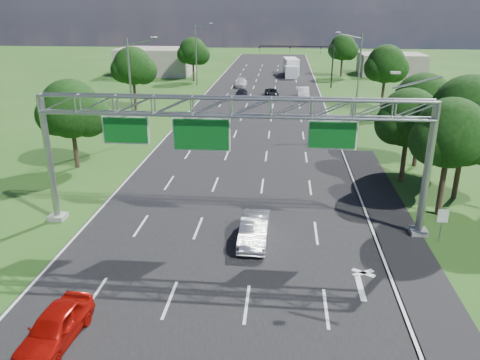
# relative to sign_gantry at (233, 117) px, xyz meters

# --- Properties ---
(ground) EXTENTS (220.00, 220.00, 0.00)m
(ground) POSITION_rel_sign_gantry_xyz_m (-0.33, 18.00, -6.89)
(ground) COLOR #1E4C17
(ground) RESTS_ON ground
(road) EXTENTS (18.00, 180.00, 0.02)m
(road) POSITION_rel_sign_gantry_xyz_m (-0.33, 18.00, -6.89)
(road) COLOR black
(road) RESTS_ON ground
(road_flare) EXTENTS (3.00, 30.00, 0.02)m
(road_flare) POSITION_rel_sign_gantry_xyz_m (9.87, 2.00, -6.89)
(road_flare) COLOR black
(road_flare) RESTS_ON ground
(sign_gantry) EXTENTS (23.50, 1.00, 9.56)m
(sign_gantry) POSITION_rel_sign_gantry_xyz_m (0.00, 0.00, 0.00)
(sign_gantry) COLOR gray
(sign_gantry) RESTS_ON ground
(regulatory_sign) EXTENTS (0.60, 0.08, 2.10)m
(regulatory_sign) POSITION_rel_sign_gantry_xyz_m (12.07, -1.02, -5.38)
(regulatory_sign) COLOR gray
(regulatory_sign) RESTS_ON ground
(traffic_signal) EXTENTS (12.21, 0.24, 7.00)m
(traffic_signal) POSITION_rel_sign_gantry_xyz_m (7.15, 53.00, -1.72)
(traffic_signal) COLOR black
(traffic_signal) RESTS_ON ground
(streetlight_l_near) EXTENTS (2.97, 0.22, 10.16)m
(streetlight_l_near) POSITION_rel_sign_gantry_xyz_m (-11.63, 18.00, -1.31)
(streetlight_l_near) COLOR gray
(streetlight_l_near) RESTS_ON ground
(streetlight_l_far) EXTENTS (2.97, 0.22, 10.16)m
(streetlight_l_far) POSITION_rel_sign_gantry_xyz_m (-11.63, 53.00, -1.31)
(streetlight_l_far) COLOR gray
(streetlight_l_far) RESTS_ON ground
(streetlight_r_mid) EXTENTS (2.97, 0.22, 10.16)m
(streetlight_r_mid) POSITION_rel_sign_gantry_xyz_m (10.97, 28.00, -1.31)
(streetlight_r_mid) COLOR gray
(streetlight_r_mid) RESTS_ON ground
(tree_cluster_right) EXTENTS (9.91, 14.60, 8.68)m
(tree_cluster_right) POSITION_rel_sign_gantry_xyz_m (14.47, 7.19, -1.58)
(tree_cluster_right) COLOR #2D2116
(tree_cluster_right) RESTS_ON ground
(tree_verge_la) EXTENTS (5.76, 4.80, 7.40)m
(tree_verge_la) POSITION_rel_sign_gantry_xyz_m (-14.25, 10.04, -2.13)
(tree_verge_la) COLOR #2D2116
(tree_verge_la) RESTS_ON ground
(tree_verge_lb) EXTENTS (5.76, 4.80, 8.06)m
(tree_verge_lb) POSITION_rel_sign_gantry_xyz_m (-16.25, 33.04, -1.48)
(tree_verge_lb) COLOR #2D2116
(tree_verge_lb) RESTS_ON ground
(tree_verge_lc) EXTENTS (5.76, 4.80, 7.62)m
(tree_verge_lc) POSITION_rel_sign_gantry_xyz_m (-13.25, 58.04, -1.92)
(tree_verge_lc) COLOR #2D2116
(tree_verge_lc) RESTS_ON ground
(tree_verge_rd) EXTENTS (5.76, 4.80, 8.28)m
(tree_verge_rd) POSITION_rel_sign_gantry_xyz_m (15.75, 36.04, -1.26)
(tree_verge_rd) COLOR #2D2116
(tree_verge_rd) RESTS_ON ground
(tree_verge_re) EXTENTS (5.76, 4.80, 7.84)m
(tree_verge_re) POSITION_rel_sign_gantry_xyz_m (13.75, 66.04, -1.70)
(tree_verge_re) COLOR #2D2116
(tree_verge_re) RESTS_ON ground
(building_left) EXTENTS (14.00, 10.00, 5.00)m
(building_left) POSITION_rel_sign_gantry_xyz_m (-22.33, 66.00, -4.39)
(building_left) COLOR gray
(building_left) RESTS_ON ground
(building_right) EXTENTS (12.00, 9.00, 4.00)m
(building_right) POSITION_rel_sign_gantry_xyz_m (23.67, 70.00, -4.89)
(building_right) COLOR gray
(building_right) RESTS_ON ground
(red_coupe) EXTENTS (2.02, 4.33, 1.44)m
(red_coupe) POSITION_rel_sign_gantry_xyz_m (-6.05, -11.22, -6.17)
(red_coupe) COLOR #AF0E08
(red_coupe) RESTS_ON ground
(silver_sedan) EXTENTS (1.68, 4.55, 1.49)m
(silver_sedan) POSITION_rel_sign_gantry_xyz_m (1.41, -1.85, -6.15)
(silver_sedan) COLOR #A3A6AE
(silver_sedan) RESTS_ON ground
(car_queue_a) EXTENTS (1.92, 4.58, 1.32)m
(car_queue_a) POSITION_rel_sign_gantry_xyz_m (-4.24, 52.51, -6.23)
(car_queue_a) COLOR silver
(car_queue_a) RESTS_ON ground
(car_queue_b) EXTENTS (2.37, 4.28, 1.13)m
(car_queue_b) POSITION_rel_sign_gantry_xyz_m (1.10, 44.14, -6.32)
(car_queue_b) COLOR black
(car_queue_b) RESTS_ON ground
(car_queue_c) EXTENTS (1.82, 3.88, 1.28)m
(car_queue_c) POSITION_rel_sign_gantry_xyz_m (-3.36, 42.61, -6.25)
(car_queue_c) COLOR black
(car_queue_c) RESTS_ON ground
(car_queue_d) EXTENTS (1.71, 4.86, 1.60)m
(car_queue_d) POSITION_rel_sign_gantry_xyz_m (5.71, 43.07, -6.09)
(car_queue_d) COLOR silver
(car_queue_d) RESTS_ON ground
(box_truck) EXTENTS (3.23, 8.73, 3.21)m
(box_truck) POSITION_rel_sign_gantry_xyz_m (4.12, 66.42, -5.35)
(box_truck) COLOR white
(box_truck) RESTS_ON ground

